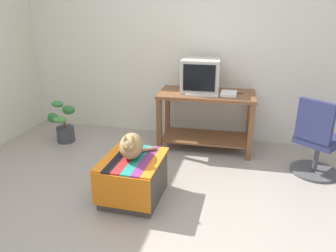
{
  "coord_description": "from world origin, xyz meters",
  "views": [
    {
      "loc": [
        0.87,
        -2.36,
        1.8
      ],
      "look_at": [
        0.04,
        0.85,
        0.55
      ],
      "focal_mm": 34.4,
      "sensor_mm": 36.0,
      "label": 1
    }
  ],
  "objects": [
    {
      "name": "ground_plane",
      "position": [
        0.0,
        0.0,
        0.0
      ],
      "size": [
        14.0,
        14.0,
        0.0
      ],
      "primitive_type": "plane",
      "color": "#9E9389"
    },
    {
      "name": "back_wall",
      "position": [
        0.0,
        2.05,
        1.3
      ],
      "size": [
        8.0,
        0.1,
        2.6
      ],
      "primitive_type": "cube",
      "color": "silver",
      "rests_on": "ground_plane"
    },
    {
      "name": "desk",
      "position": [
        0.36,
        1.6,
        0.51
      ],
      "size": [
        1.24,
        0.68,
        0.76
      ],
      "rotation": [
        0.0,
        0.0,
        0.05
      ],
      "color": "brown",
      "rests_on": "ground_plane"
    },
    {
      "name": "tv_monitor",
      "position": [
        0.26,
        1.66,
        0.96
      ],
      "size": [
        0.5,
        0.47,
        0.41
      ],
      "rotation": [
        0.0,
        0.0,
        0.05
      ],
      "color": "#BCB7A8",
      "rests_on": "desk"
    },
    {
      "name": "keyboard",
      "position": [
        0.32,
        1.46,
        0.77
      ],
      "size": [
        0.4,
        0.16,
        0.02
      ],
      "primitive_type": "cube",
      "rotation": [
        0.0,
        0.0,
        0.03
      ],
      "color": "beige",
      "rests_on": "desk"
    },
    {
      "name": "book",
      "position": [
        0.63,
        1.57,
        0.77
      ],
      "size": [
        0.2,
        0.25,
        0.03
      ],
      "primitive_type": "cube",
      "rotation": [
        0.0,
        0.0,
        0.02
      ],
      "color": "white",
      "rests_on": "desk"
    },
    {
      "name": "ottoman_with_blanket",
      "position": [
        -0.15,
        0.23,
        0.22
      ],
      "size": [
        0.55,
        0.66,
        0.43
      ],
      "color": "#4C4238",
      "rests_on": "ground_plane"
    },
    {
      "name": "cat",
      "position": [
        -0.17,
        0.25,
        0.55
      ],
      "size": [
        0.34,
        0.42,
        0.28
      ],
      "rotation": [
        0.0,
        0.0,
        0.23
      ],
      "color": "#9E7A4C",
      "rests_on": "ottoman_with_blanket"
    },
    {
      "name": "potted_plant",
      "position": [
        -1.56,
        1.31,
        0.26
      ],
      "size": [
        0.39,
        0.3,
        0.57
      ],
      "color": "#3D3D42",
      "rests_on": "ground_plane"
    },
    {
      "name": "office_chair",
      "position": [
        1.64,
        1.17,
        0.39
      ],
      "size": [
        0.59,
        0.59,
        0.89
      ],
      "rotation": [
        0.0,
        0.0,
        2.52
      ],
      "color": "#4C4C51",
      "rests_on": "ground_plane"
    },
    {
      "name": "pen",
      "position": [
        0.74,
        1.65,
        0.76
      ],
      "size": [
        0.14,
        0.02,
        0.01
      ],
      "primitive_type": "cylinder",
      "rotation": [
        0.0,
        1.57,
        3.04
      ],
      "color": "black",
      "rests_on": "desk"
    }
  ]
}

